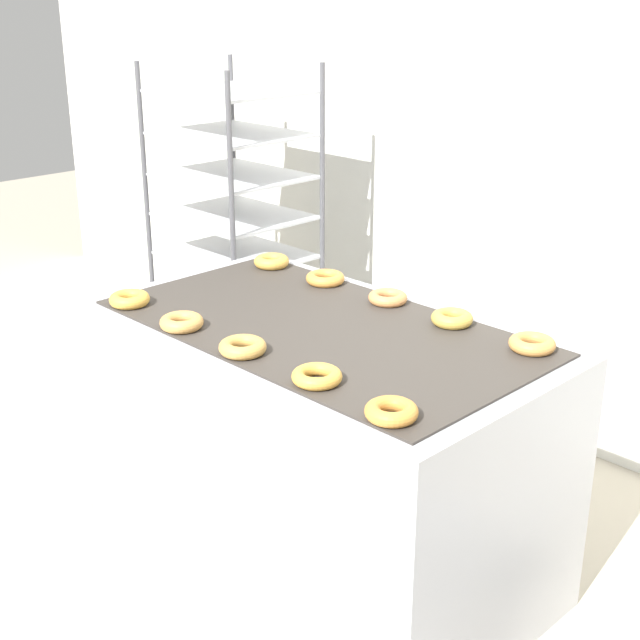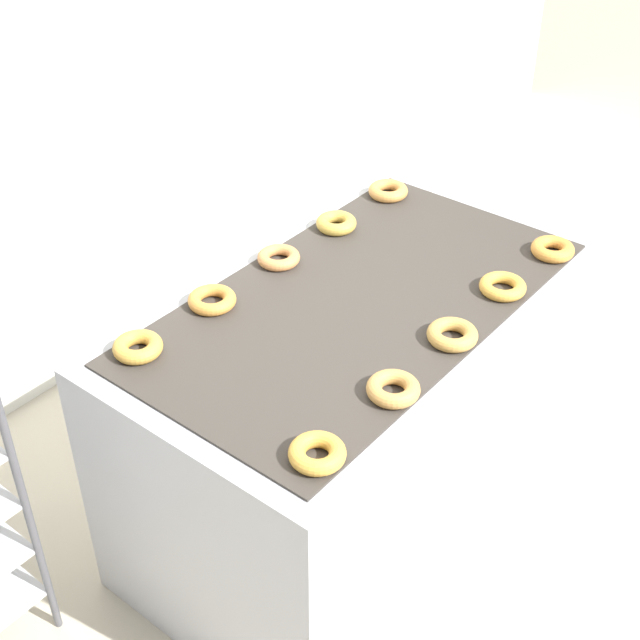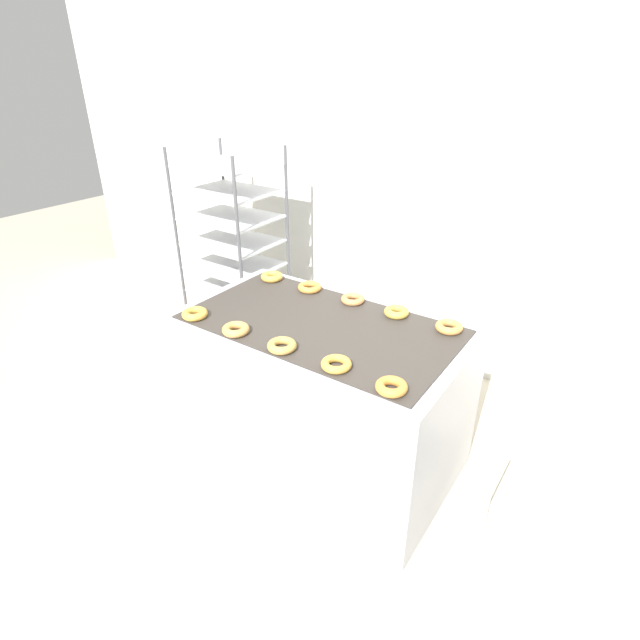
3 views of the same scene
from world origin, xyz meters
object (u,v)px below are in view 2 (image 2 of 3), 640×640
object	(u,v)px
fryer_machine	(355,413)
donut_far_rightmost	(388,191)
donut_far_leftmost	(138,347)
donut_near_rightmost	(553,249)
donut_near_leftmost	(317,453)
glaze_bin	(515,310)
donut_far_left	(212,300)
donut_near_left	(393,389)
donut_far_right	(336,223)
donut_near_right	(503,286)
donut_far_center	(279,257)
donut_near_center	(453,334)

from	to	relation	value
fryer_machine	donut_far_rightmost	size ratio (longest dim) A/B	11.00
donut_far_leftmost	donut_near_rightmost	bearing A→B (deg)	-28.65
donut_near_leftmost	glaze_bin	bearing A→B (deg)	11.59
glaze_bin	donut_far_left	size ratio (longest dim) A/B	2.73
donut_near_left	donut_far_right	size ratio (longest dim) A/B	1.03
donut_far_left	donut_far_right	bearing A→B (deg)	-0.56
donut_near_left	donut_far_rightmost	xyz separation A→B (m)	(0.90, 0.65, -0.00)
donut_near_left	donut_far_left	size ratio (longest dim) A/B	0.98
donut_near_right	donut_far_leftmost	xyz separation A→B (m)	(-0.90, 0.63, 0.00)
donut_near_left	donut_far_leftmost	bearing A→B (deg)	114.36
donut_far_center	donut_far_leftmost	bearing A→B (deg)	-179.26
fryer_machine	donut_far_leftmost	size ratio (longest dim) A/B	11.28
donut_near_leftmost	donut_near_rightmost	size ratio (longest dim) A/B	1.00
donut_near_leftmost	donut_near_right	bearing A→B (deg)	0.90
donut_near_rightmost	donut_far_left	distance (m)	1.11
donut_far_right	donut_near_left	bearing A→B (deg)	-132.35
glaze_bin	donut_far_leftmost	world-z (taller)	donut_far_leftmost
donut_far_right	donut_far_center	bearing A→B (deg)	178.15
donut_near_leftmost	donut_near_center	size ratio (longest dim) A/B	0.97
donut_near_right	donut_far_right	size ratio (longest dim) A/B	1.04
donut_far_left	donut_far_right	size ratio (longest dim) A/B	1.05
donut_near_center	donut_far_center	world-z (taller)	donut_near_center
donut_far_leftmost	donut_far_right	bearing A→B (deg)	-0.09
glaze_bin	donut_far_leftmost	size ratio (longest dim) A/B	2.84
donut_near_left	donut_far_leftmost	xyz separation A→B (m)	(-0.30, 0.65, 0.00)
fryer_machine	donut_far_right	bearing A→B (deg)	47.07
glaze_bin	donut_far_left	bearing A→B (deg)	170.09
donut_near_center	donut_far_leftmost	world-z (taller)	donut_far_leftmost
donut_far_left	donut_near_leftmost	bearing A→B (deg)	-115.32
donut_near_center	donut_far_right	xyz separation A→B (m)	(0.29, 0.64, 0.00)
donut_near_center	donut_far_center	xyz separation A→B (m)	(0.00, 0.65, -0.00)
donut_far_rightmost	fryer_machine	bearing A→B (deg)	-152.14
donut_far_left	donut_far_rightmost	size ratio (longest dim) A/B	1.01
donut_near_right	donut_near_rightmost	xyz separation A→B (m)	(0.29, -0.02, 0.00)
donut_near_leftmost	donut_near_rightmost	distance (m)	1.21
donut_near_rightmost	donut_near_right	bearing A→B (deg)	176.35
donut_far_center	donut_far_right	size ratio (longest dim) A/B	1.00
donut_near_leftmost	donut_far_leftmost	distance (m)	0.65
donut_near_center	donut_near_leftmost	bearing A→B (deg)	-179.82
fryer_machine	donut_far_right	xyz separation A→B (m)	(0.29, 0.32, 0.48)
donut_near_right	donut_far_rightmost	world-z (taller)	donut_far_rightmost
glaze_bin	donut_near_left	size ratio (longest dim) A/B	2.78
donut_far_leftmost	donut_far_left	xyz separation A→B (m)	(0.30, 0.00, -0.00)
donut_far_leftmost	donut_far_right	size ratio (longest dim) A/B	1.01
donut_near_right	donut_far_right	world-z (taller)	donut_far_right
donut_near_right	donut_far_rightmost	distance (m)	0.70
donut_far_leftmost	donut_far_center	xyz separation A→B (m)	(0.60, 0.01, -0.00)
donut_near_leftmost	donut_near_right	world-z (taller)	donut_near_leftmost
fryer_machine	glaze_bin	world-z (taller)	fryer_machine
donut_near_center	donut_far_rightmost	size ratio (longest dim) A/B	1.02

